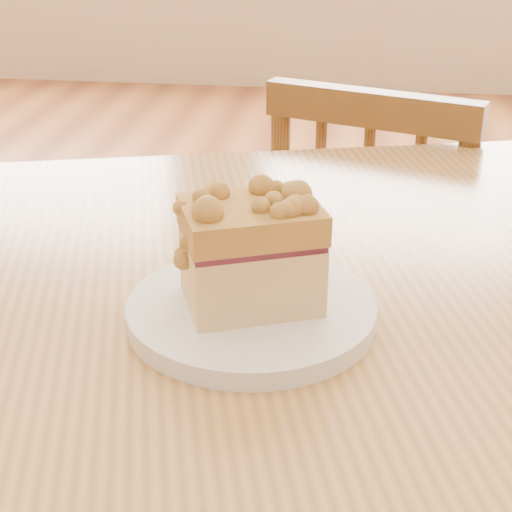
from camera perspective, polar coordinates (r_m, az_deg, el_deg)
The scene contains 4 objects.
cafe_table_main at distance 0.76m, azimuth 1.43°, elevation -9.38°, with size 1.48×1.18×0.75m.
cafe_chair_main at distance 1.46m, azimuth 9.20°, elevation -2.43°, with size 0.47×0.47×0.82m.
plate at distance 0.68m, azimuth -0.34°, elevation -4.07°, with size 0.21×0.21×0.02m.
cake_slice at distance 0.65m, azimuth -0.32°, elevation 0.70°, with size 0.14×0.12×0.11m.
Camera 1 is at (0.04, -0.49, 1.10)m, focal length 55.00 mm.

